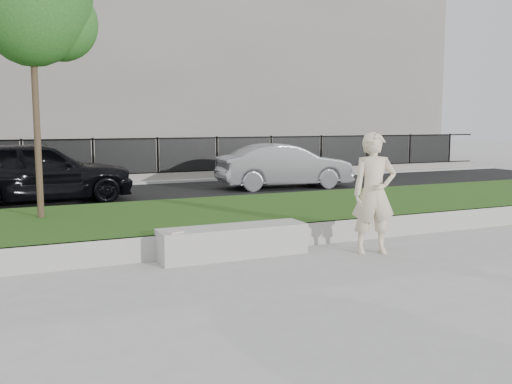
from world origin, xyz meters
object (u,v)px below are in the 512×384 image
man (374,193)px  book (175,232)px  car_dark (37,172)px  stone_bench (233,241)px  car_silver (285,166)px

man → book: (-3.22, 0.55, -0.49)m
book → car_dark: 7.76m
stone_bench → book: 1.06m
man → book: bearing=-171.3°
stone_bench → man: man is taller
car_dark → car_silver: bearing=-91.6°
book → stone_bench: bearing=-12.7°
man → book: 3.30m
book → man: bearing=-31.6°
stone_bench → car_silver: (4.94, 7.83, 0.50)m
book → car_silver: bearing=31.4°
book → car_dark: bearing=79.1°
man → book: man is taller
book → car_silver: 9.97m
car_dark → car_silver: (7.43, 0.38, -0.12)m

